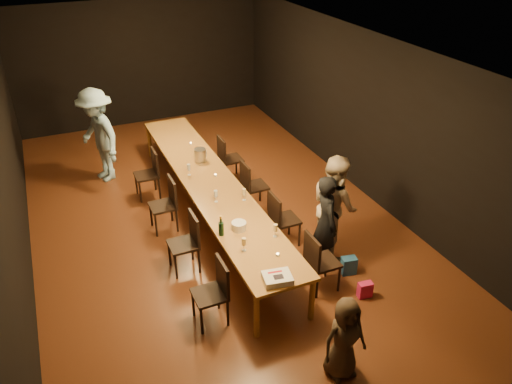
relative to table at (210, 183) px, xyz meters
name	(u,v)px	position (x,y,z in m)	size (l,w,h in m)	color
ground	(212,217)	(0.00, 0.00, -0.70)	(10.00, 10.00, 0.00)	#4D2313
room_shell	(206,107)	(0.00, 0.00, 1.38)	(6.04, 10.04, 3.02)	black
table	(210,183)	(0.00, 0.00, 0.00)	(0.90, 6.00, 0.75)	brown
chair_right_0	(323,261)	(0.85, -2.40, -0.24)	(0.42, 0.42, 0.93)	black
chair_right_1	(285,219)	(0.85, -1.20, -0.24)	(0.42, 0.42, 0.93)	black
chair_right_2	(255,185)	(0.85, 0.00, -0.24)	(0.42, 0.42, 0.93)	black
chair_right_3	(231,158)	(0.85, 1.20, -0.24)	(0.42, 0.42, 0.93)	black
chair_left_0	(209,294)	(-0.85, -2.40, -0.24)	(0.42, 0.42, 0.93)	black
chair_left_1	(183,244)	(-0.85, -1.20, -0.24)	(0.42, 0.42, 0.93)	black
chair_left_2	(163,205)	(-0.85, 0.00, -0.24)	(0.42, 0.42, 0.93)	black
chair_left_3	(146,175)	(-0.85, 1.20, -0.24)	(0.42, 0.42, 0.93)	black
woman_birthday	(326,222)	(1.15, -1.95, 0.07)	(0.56, 0.37, 1.54)	black
woman_tan	(334,206)	(1.44, -1.68, 0.14)	(0.82, 0.64, 1.68)	#C2AD91
man_blue	(99,135)	(-1.49, 2.27, 0.24)	(1.22, 0.70, 1.88)	#9ACDEE
child	(344,338)	(0.29, -3.83, -0.15)	(0.54, 0.35, 1.11)	#443426
gift_bag_red	(365,290)	(1.31, -2.83, -0.58)	(0.20, 0.11, 0.24)	#E02167
gift_bag_blue	(349,265)	(1.38, -2.29, -0.56)	(0.22, 0.15, 0.28)	#2968B4
birthday_cake	(277,278)	(-0.08, -2.82, 0.09)	(0.40, 0.34, 0.08)	white
plate_stack	(239,226)	(-0.09, -1.57, 0.11)	(0.22, 0.22, 0.12)	white
champagne_bottle	(221,226)	(-0.38, -1.60, 0.21)	(0.08, 0.08, 0.32)	black
ice_bucket	(200,155)	(0.10, 0.78, 0.17)	(0.22, 0.22, 0.24)	#A2A3A7
wineglass_0	(244,244)	(-0.22, -2.07, 0.15)	(0.06, 0.06, 0.21)	beige
wineglass_1	(275,231)	(0.31, -1.94, 0.15)	(0.06, 0.06, 0.21)	beige
wineglass_2	(216,196)	(-0.13, -0.70, 0.15)	(0.06, 0.06, 0.21)	silver
wineglass_3	(244,195)	(0.29, -0.83, 0.15)	(0.06, 0.06, 0.21)	beige
wineglass_4	(189,170)	(-0.26, 0.34, 0.15)	(0.06, 0.06, 0.21)	silver
wineglass_5	(205,156)	(0.18, 0.75, 0.15)	(0.06, 0.06, 0.21)	silver
tealight_near	(278,255)	(0.15, -2.36, 0.06)	(0.05, 0.05, 0.03)	#B2B7B2
tealight_mid	(216,175)	(0.15, 0.12, 0.06)	(0.05, 0.05, 0.03)	#B2B7B2
tealight_far	(191,144)	(0.15, 1.56, 0.06)	(0.05, 0.05, 0.03)	#B2B7B2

